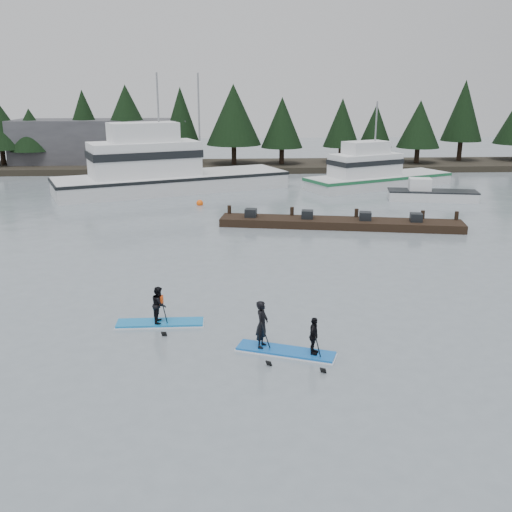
{
  "coord_description": "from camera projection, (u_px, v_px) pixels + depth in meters",
  "views": [
    {
      "loc": [
        -1.42,
        -17.94,
        8.2
      ],
      "look_at": [
        0.0,
        6.0,
        1.1
      ],
      "focal_mm": 40.0,
      "sensor_mm": 36.0,
      "label": 1
    }
  ],
  "objects": [
    {
      "name": "far_shore",
      "position": [
        236.0,
        166.0,
        59.69
      ],
      "size": [
        70.0,
        8.0,
        0.6
      ],
      "primitive_type": "cube",
      "color": "#2D281E",
      "rests_on": "ground"
    },
    {
      "name": "buoy_a",
      "position": [
        62.0,
        201.0,
        42.89
      ],
      "size": [
        0.51,
        0.51,
        0.51
      ],
      "primitive_type": "sphere",
      "color": "#FF580C",
      "rests_on": "ground"
    },
    {
      "name": "paddleboard_solo",
      "position": [
        160.0,
        311.0,
        20.39
      ],
      "size": [
        3.09,
        1.04,
        1.88
      ],
      "rotation": [
        0.0,
        0.0,
        -0.0
      ],
      "color": "#1475BD",
      "rests_on": "ground"
    },
    {
      "name": "paddleboard_duo",
      "position": [
        285.0,
        336.0,
        18.18
      ],
      "size": [
        3.22,
        1.93,
        2.17
      ],
      "rotation": [
        0.0,
        0.0,
        -0.37
      ],
      "color": "blue",
      "rests_on": "ground"
    },
    {
      "name": "floating_dock",
      "position": [
        340.0,
        223.0,
        34.79
      ],
      "size": [
        14.75,
        4.68,
        0.49
      ],
      "primitive_type": "cube",
      "rotation": [
        0.0,
        0.0,
        -0.19
      ],
      "color": "black",
      "rests_on": "ground"
    },
    {
      "name": "treeline",
      "position": [
        236.0,
        169.0,
        59.78
      ],
      "size": [
        60.0,
        4.0,
        8.0
      ],
      "primitive_type": null,
      "color": "black",
      "rests_on": "ground"
    },
    {
      "name": "ground",
      "position": [
        266.0,
        336.0,
        19.58
      ],
      "size": [
        160.0,
        160.0,
        0.0
      ],
      "primitive_type": "plane",
      "color": "slate",
      "rests_on": "ground"
    },
    {
      "name": "waterfront_building",
      "position": [
        103.0,
        144.0,
        60.19
      ],
      "size": [
        18.0,
        6.0,
        5.0
      ],
      "primitive_type": "cube",
      "color": "#4C4C51",
      "rests_on": "ground"
    },
    {
      "name": "fishing_boat_large",
      "position": [
        166.0,
        182.0,
        46.69
      ],
      "size": [
        19.36,
        11.69,
        10.46
      ],
      "rotation": [
        0.0,
        0.0,
        0.37
      ],
      "color": "silver",
      "rests_on": "ground"
    },
    {
      "name": "buoy_c",
      "position": [
        444.0,
        199.0,
        43.76
      ],
      "size": [
        0.57,
        0.57,
        0.57
      ],
      "primitive_type": "sphere",
      "color": "#FF580C",
      "rests_on": "ground"
    },
    {
      "name": "buoy_b",
      "position": [
        200.0,
        205.0,
        41.41
      ],
      "size": [
        0.5,
        0.5,
        0.5
      ],
      "primitive_type": "sphere",
      "color": "#FF580C",
      "rests_on": "ground"
    },
    {
      "name": "skiff",
      "position": [
        432.0,
        195.0,
        43.01
      ],
      "size": [
        6.72,
        3.18,
        0.75
      ],
      "primitive_type": "cube",
      "rotation": [
        0.0,
        0.0,
        -0.2
      ],
      "color": "silver",
      "rests_on": "ground"
    },
    {
      "name": "fishing_boat_medium",
      "position": [
        375.0,
        181.0,
        48.75
      ],
      "size": [
        13.44,
        8.78,
        7.97
      ],
      "rotation": [
        0.0,
        0.0,
        0.42
      ],
      "color": "silver",
      "rests_on": "ground"
    }
  ]
}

